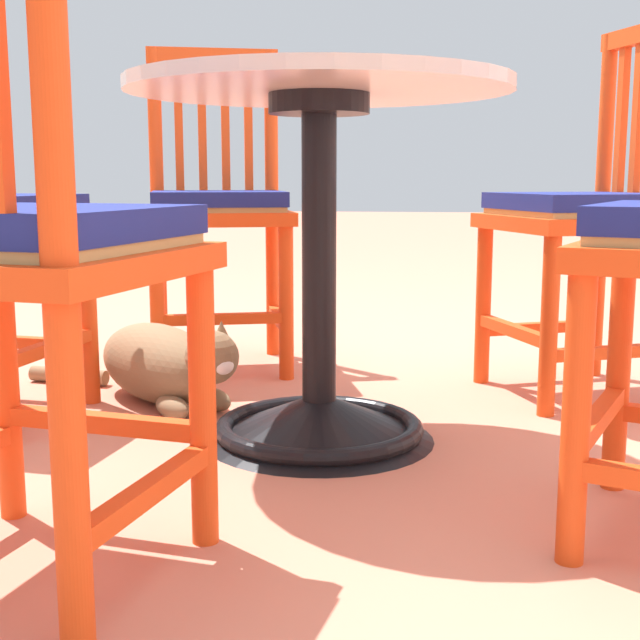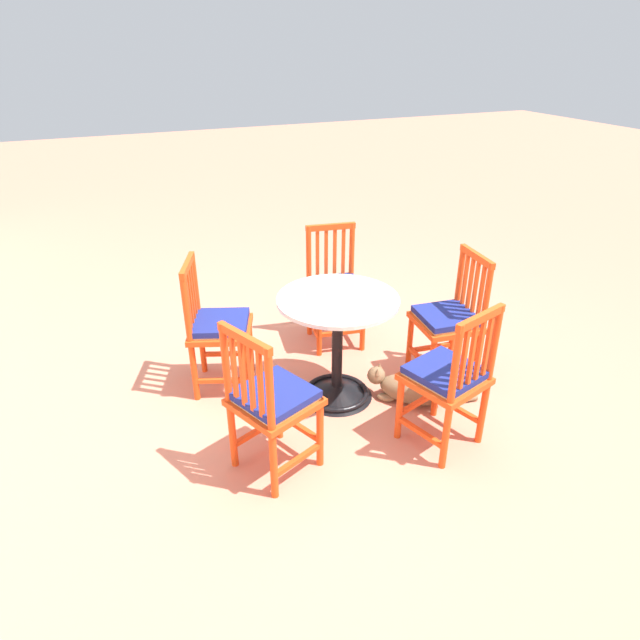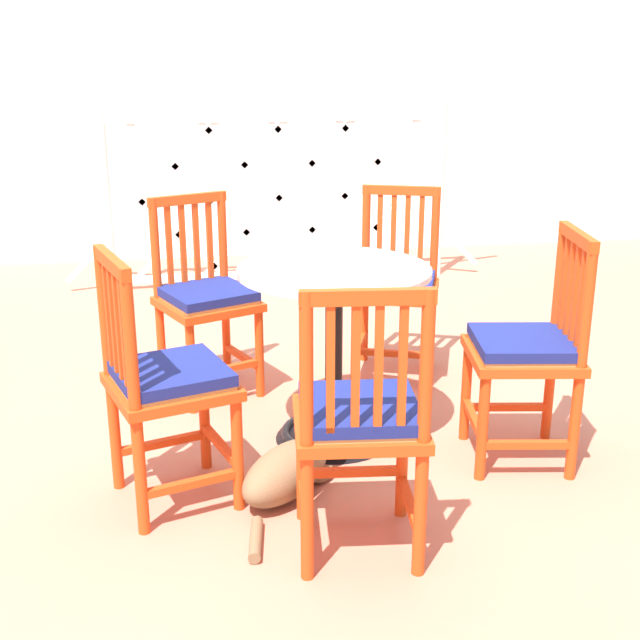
{
  "view_description": "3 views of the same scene",
  "coord_description": "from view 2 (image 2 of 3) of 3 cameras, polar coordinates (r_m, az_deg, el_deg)",
  "views": [
    {
      "loc": [
        1.85,
        0.27,
        0.54
      ],
      "look_at": [
        0.25,
        0.06,
        0.27
      ],
      "focal_mm": 48.33,
      "sensor_mm": 36.0,
      "label": 1
    },
    {
      "loc": [
        -2.62,
        1.33,
        2.16
      ],
      "look_at": [
        0.21,
        0.12,
        0.55
      ],
      "focal_mm": 30.65,
      "sensor_mm": 36.0,
      "label": 2
    },
    {
      "loc": [
        -0.48,
        -3.0,
        1.52
      ],
      "look_at": [
        0.08,
        0.09,
        0.5
      ],
      "focal_mm": 46.13,
      "sensor_mm": 36.0,
      "label": 3
    }
  ],
  "objects": [
    {
      "name": "ground_plane",
      "position": [
        3.65,
        3.11,
        -8.76
      ],
      "size": [
        24.0,
        24.0,
        0.0
      ],
      "primitive_type": "plane",
      "color": "#C6755B"
    },
    {
      "name": "cafe_table",
      "position": [
        3.57,
        1.78,
        -4.15
      ],
      "size": [
        0.76,
        0.76,
        0.73
      ],
      "color": "black",
      "rests_on": "ground_plane"
    },
    {
      "name": "orange_chair_facing_out",
      "position": [
        3.17,
        13.23,
        -5.95
      ],
      "size": [
        0.5,
        0.5,
        0.91
      ],
      "color": "#D64214",
      "rests_on": "ground_plane"
    },
    {
      "name": "orange_chair_at_corner",
      "position": [
        3.8,
        13.31,
        -0.01
      ],
      "size": [
        0.44,
        0.44,
        0.91
      ],
      "color": "#D64214",
      "rests_on": "ground_plane"
    },
    {
      "name": "orange_chair_by_planter",
      "position": [
        4.16,
        1.58,
        3.26
      ],
      "size": [
        0.46,
        0.46,
        0.91
      ],
      "color": "#D64214",
      "rests_on": "ground_plane"
    },
    {
      "name": "orange_chair_near_fence",
      "position": [
        3.67,
        -10.67,
        -0.77
      ],
      "size": [
        0.52,
        0.52,
        0.91
      ],
      "color": "#D64214",
      "rests_on": "ground_plane"
    },
    {
      "name": "orange_chair_tucked_in",
      "position": [
        2.92,
        -5.07,
        -8.46
      ],
      "size": [
        0.52,
        0.52,
        0.91
      ],
      "color": "#D64214",
      "rests_on": "ground_plane"
    },
    {
      "name": "tabby_cat",
      "position": [
        3.67,
        9.09,
        -7.05
      ],
      "size": [
        0.46,
        0.65,
        0.23
      ],
      "color": "brown",
      "rests_on": "ground_plane"
    }
  ]
}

